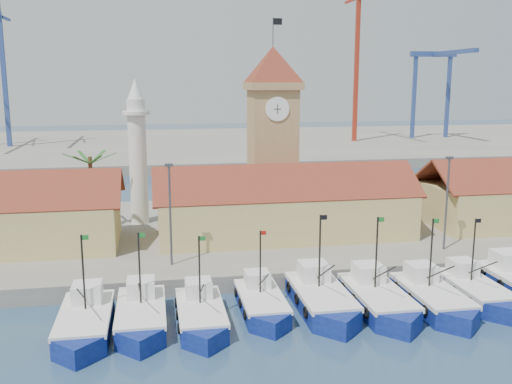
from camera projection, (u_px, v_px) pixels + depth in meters
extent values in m
plane|color=navy|center=(345.00, 327.00, 41.21)|extent=(400.00, 400.00, 0.00)
cube|color=gray|center=(276.00, 232.00, 64.24)|extent=(140.00, 32.00, 1.50)
cube|color=gray|center=(205.00, 145.00, 147.24)|extent=(240.00, 80.00, 2.00)
cube|color=navy|center=(86.00, 326.00, 40.19)|extent=(3.50, 7.92, 1.80)
cube|color=navy|center=(79.00, 352.00, 36.37)|extent=(3.50, 3.50, 1.80)
cube|color=silver|center=(85.00, 314.00, 40.02)|extent=(3.57, 8.14, 0.35)
cube|color=silver|center=(87.00, 293.00, 41.78)|extent=(2.10, 2.20, 1.40)
cylinder|color=black|center=(83.00, 273.00, 39.96)|extent=(0.14, 0.14, 5.60)
cube|color=#197226|center=(85.00, 237.00, 39.51)|extent=(0.50, 0.02, 0.35)
cube|color=navy|center=(141.00, 319.00, 41.37)|extent=(3.42, 7.74, 1.76)
cube|color=navy|center=(140.00, 343.00, 37.64)|extent=(3.42, 3.42, 1.76)
cube|color=silver|center=(141.00, 308.00, 41.20)|extent=(3.49, 7.95, 0.34)
cube|color=silver|center=(141.00, 288.00, 42.92)|extent=(2.05, 2.15, 1.37)
cylinder|color=black|center=(140.00, 269.00, 41.15)|extent=(0.14, 0.14, 5.47)
cube|color=#197226|center=(142.00, 235.00, 40.70)|extent=(0.49, 0.02, 0.34)
cube|color=navy|center=(201.00, 318.00, 41.56)|extent=(3.27, 7.40, 1.68)
cube|color=navy|center=(206.00, 340.00, 37.99)|extent=(3.27, 3.27, 1.68)
cube|color=silver|center=(201.00, 307.00, 41.40)|extent=(3.33, 7.60, 0.33)
cube|color=silver|center=(198.00, 289.00, 43.04)|extent=(1.96, 2.06, 1.31)
cylinder|color=black|center=(199.00, 271.00, 41.35)|extent=(0.13, 0.13, 5.23)
cube|color=#197226|center=(202.00, 238.00, 40.92)|extent=(0.47, 0.02, 0.33)
cube|color=navy|center=(261.00, 306.00, 43.80)|extent=(3.17, 7.16, 1.63)
cube|color=navy|center=(271.00, 325.00, 40.34)|extent=(3.17, 3.17, 1.63)
cube|color=silver|center=(261.00, 296.00, 43.65)|extent=(3.23, 7.36, 0.32)
cube|color=silver|center=(257.00, 279.00, 45.24)|extent=(1.90, 1.99, 1.27)
cylinder|color=black|center=(260.00, 263.00, 43.60)|extent=(0.13, 0.13, 5.07)
cube|color=#A5140F|center=(263.00, 233.00, 43.18)|extent=(0.45, 0.02, 0.32)
cube|color=navy|center=(321.00, 302.00, 44.34)|extent=(3.71, 8.39, 1.91)
cube|color=navy|center=(338.00, 325.00, 40.28)|extent=(3.71, 3.71, 1.91)
cube|color=silver|center=(321.00, 291.00, 44.15)|extent=(3.78, 8.63, 0.37)
cube|color=silver|center=(314.00, 272.00, 46.02)|extent=(2.23, 2.33, 1.48)
cylinder|color=black|center=(320.00, 252.00, 44.09)|extent=(0.15, 0.15, 5.94)
cube|color=black|center=(324.00, 217.00, 43.61)|extent=(0.53, 0.02, 0.37)
cube|color=navy|center=(377.00, 303.00, 44.25)|extent=(3.64, 8.23, 1.87)
cube|color=navy|center=(399.00, 325.00, 40.27)|extent=(3.64, 3.64, 1.87)
cube|color=silver|center=(377.00, 292.00, 44.07)|extent=(3.71, 8.46, 0.36)
cube|color=silver|center=(368.00, 273.00, 45.89)|extent=(2.18, 2.29, 1.45)
cylinder|color=black|center=(376.00, 254.00, 44.01)|extent=(0.15, 0.15, 5.82)
cube|color=#197226|center=(381.00, 220.00, 43.53)|extent=(0.52, 0.02, 0.36)
cube|color=navy|center=(431.00, 301.00, 44.63)|extent=(3.53, 7.98, 1.81)
cube|color=navy|center=(458.00, 322.00, 40.78)|extent=(3.53, 3.53, 1.81)
cube|color=silver|center=(432.00, 290.00, 44.46)|extent=(3.60, 8.20, 0.35)
cube|color=silver|center=(421.00, 272.00, 46.23)|extent=(2.12, 2.22, 1.41)
cylinder|color=black|center=(431.00, 254.00, 44.40)|extent=(0.14, 0.14, 5.64)
cube|color=#197226|center=(436.00, 221.00, 43.94)|extent=(0.50, 0.02, 0.35)
cube|color=navy|center=(473.00, 294.00, 46.23)|extent=(3.33, 7.54, 1.71)
cube|color=navy|center=(501.00, 312.00, 42.58)|extent=(3.33, 3.33, 1.71)
cube|color=silver|center=(474.00, 284.00, 46.06)|extent=(3.40, 7.75, 0.33)
cube|color=silver|center=(463.00, 268.00, 47.74)|extent=(2.00, 2.10, 1.33)
cylinder|color=black|center=(473.00, 251.00, 46.01)|extent=(0.13, 0.13, 5.33)
cube|color=black|center=(478.00, 221.00, 45.57)|extent=(0.48, 0.02, 0.33)
cube|color=silver|center=(507.00, 260.00, 49.07)|extent=(2.23, 2.33, 1.48)
cube|color=tan|center=(284.00, 214.00, 59.81)|extent=(26.00, 10.00, 4.50)
cube|color=maroon|center=(290.00, 183.00, 56.67)|extent=(27.04, 5.13, 3.21)
cube|color=maroon|center=(279.00, 175.00, 61.50)|extent=(27.04, 5.13, 3.21)
cube|color=tan|center=(272.00, 157.00, 64.59)|extent=(5.00, 5.00, 15.00)
cube|color=tan|center=(273.00, 86.00, 63.07)|extent=(5.80, 5.80, 0.80)
pyramid|color=maroon|center=(273.00, 65.00, 62.63)|extent=(5.80, 5.80, 4.00)
cylinder|color=white|center=(277.00, 109.00, 61.07)|extent=(2.60, 0.15, 2.60)
cube|color=black|center=(278.00, 109.00, 60.99)|extent=(0.08, 0.02, 1.00)
cube|color=black|center=(278.00, 109.00, 60.99)|extent=(0.80, 0.02, 0.08)
cylinder|color=#3F3F44|center=(273.00, 32.00, 61.95)|extent=(0.10, 0.10, 3.00)
cube|color=black|center=(278.00, 21.00, 61.83)|extent=(1.00, 0.03, 0.70)
cylinder|color=silver|center=(138.00, 162.00, 64.00)|extent=(2.00, 2.00, 14.00)
cylinder|color=silver|center=(136.00, 113.00, 62.94)|extent=(3.00, 3.00, 0.40)
cone|color=silver|center=(135.00, 89.00, 62.44)|extent=(1.80, 1.80, 2.40)
cylinder|color=brown|center=(92.00, 193.00, 61.77)|extent=(0.44, 0.44, 8.00)
cube|color=#236121|center=(103.00, 158.00, 61.28)|extent=(2.80, 0.35, 1.18)
cube|color=#236121|center=(98.00, 157.00, 62.33)|extent=(1.71, 2.60, 1.18)
cube|color=#236121|center=(84.00, 157.00, 62.09)|extent=(1.71, 2.60, 1.18)
cube|color=#236121|center=(76.00, 159.00, 60.79)|extent=(2.80, 0.35, 1.18)
cube|color=#236121|center=(82.00, 160.00, 59.75)|extent=(1.71, 2.60, 1.18)
cube|color=#236121|center=(95.00, 160.00, 59.99)|extent=(1.71, 2.60, 1.18)
cylinder|color=#3F3F44|center=(170.00, 215.00, 49.55)|extent=(0.20, 0.20, 9.00)
cube|color=#3F3F44|center=(169.00, 165.00, 48.71)|extent=(0.70, 0.25, 0.25)
cylinder|color=#3F3F44|center=(447.00, 204.00, 54.09)|extent=(0.20, 0.20, 9.00)
cube|color=#3F3F44|center=(450.00, 158.00, 53.25)|extent=(0.70, 0.25, 0.25)
cube|color=#2C4489|center=(4.00, 80.00, 133.88)|extent=(1.00, 1.00, 31.16)
cube|color=#2C4489|center=(4.00, 18.00, 135.90)|extent=(0.60, 10.00, 0.60)
cube|color=#A12B18|center=(356.00, 69.00, 145.40)|extent=(1.00, 1.00, 36.87)
cube|color=#A12B18|center=(352.00, 0.00, 146.87)|extent=(0.60, 10.00, 0.60)
cube|color=#2C4489|center=(414.00, 97.00, 154.89)|extent=(0.90, 0.90, 22.00)
cube|color=#2C4489|center=(448.00, 97.00, 156.64)|extent=(0.90, 0.90, 22.00)
cube|color=#2C4489|center=(434.00, 54.00, 153.55)|extent=(13.00, 1.40, 1.40)
cube|color=#2C4489|center=(452.00, 52.00, 143.89)|extent=(1.40, 22.00, 1.00)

